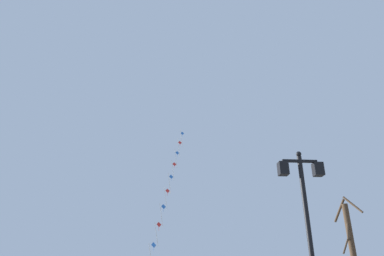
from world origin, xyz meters
name	(u,v)px	position (x,y,z in m)	size (l,w,h in m)	color
twin_lantern_lamp_post	(305,204)	(3.08, 9.62, 3.55)	(1.36, 0.28, 5.15)	black
kite_train	(167,192)	(-0.93, 27.00, 8.00)	(2.97, 11.72, 15.59)	brown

